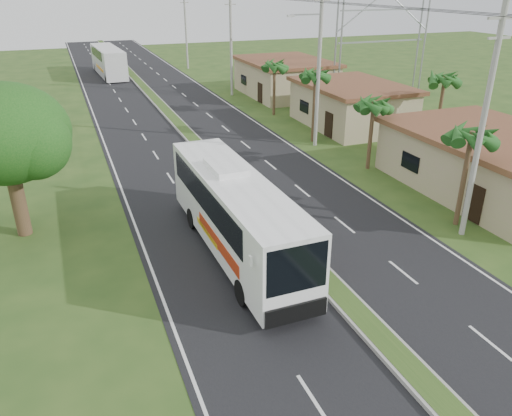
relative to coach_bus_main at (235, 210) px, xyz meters
name	(u,v)px	position (x,y,z in m)	size (l,w,h in m)	color
ground	(332,289)	(2.71, -4.35, -2.20)	(180.00, 180.00, 0.00)	#29471A
road_asphalt	(202,150)	(2.71, 15.65, -2.19)	(14.00, 160.00, 0.02)	black
median_strip	(202,149)	(2.71, 15.65, -2.10)	(1.20, 160.00, 0.18)	gray
lane_edge_left	(111,160)	(-3.99, 15.65, -2.20)	(0.12, 160.00, 0.01)	silver
lane_edge_right	(283,141)	(9.41, 15.65, -2.20)	(0.12, 160.00, 0.01)	silver
shop_near	(492,163)	(16.71, 1.65, -0.42)	(8.60, 12.60, 3.52)	tan
shop_mid	(351,105)	(16.71, 17.65, -0.34)	(7.60, 10.60, 3.67)	tan
shop_far	(285,77)	(16.71, 31.65, -0.27)	(8.60, 11.60, 3.82)	tan
palm_verge_a	(472,136)	(11.71, -1.35, 2.54)	(2.40, 2.40, 5.45)	#473321
palm_verge_b	(374,105)	(12.11, 7.65, 2.16)	(2.40, 2.40, 5.05)	#473321
palm_verge_c	(316,76)	(11.51, 14.65, 2.92)	(2.40, 2.40, 5.85)	#473321
palm_verge_d	(274,66)	(12.01, 23.65, 2.35)	(2.40, 2.40, 5.25)	#473321
palm_behind_shop	(445,80)	(20.21, 10.65, 2.73)	(2.40, 2.40, 5.65)	#473321
shade_tree	(2,137)	(-9.40, 5.67, 2.83)	(6.30, 6.00, 7.54)	#473321
utility_pole_a	(483,124)	(11.21, -2.35, 3.47)	(1.60, 0.28, 11.00)	gray
utility_pole_b	(319,62)	(11.18, 13.65, 4.06)	(3.20, 0.28, 12.00)	gray
utility_pole_c	(231,42)	(11.21, 33.65, 3.47)	(1.60, 0.28, 11.00)	gray
utility_pole_d	(186,29)	(11.21, 53.65, 3.22)	(1.60, 0.28, 10.50)	gray
billboard_lattice	(382,33)	(24.71, 25.65, 4.62)	(10.18, 1.18, 12.07)	gray
coach_bus_main	(235,210)	(0.00, 0.00, 0.00)	(2.81, 12.43, 4.00)	white
coach_bus_far	(108,60)	(-0.07, 51.50, -0.14)	(3.34, 12.60, 3.63)	silver
motorcyclist	(302,247)	(2.47, -1.88, -1.44)	(2.05, 0.99, 2.16)	black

